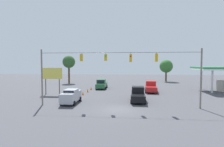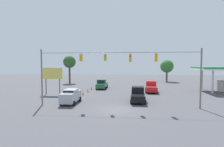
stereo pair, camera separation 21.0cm
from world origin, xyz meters
name	(u,v)px [view 1 (the left image)]	position (x,y,z in m)	size (l,w,h in m)	color
ground_plane	(117,110)	(0.00, 0.00, 0.00)	(140.00, 140.00, 0.00)	#47474C
overhead_signal_span	(119,69)	(-0.07, -1.41, 4.91)	(20.66, 0.38, 7.48)	slate
pickup_truck_red_oncoming_far	(151,87)	(-5.78, -14.19, 0.98)	(2.59, 5.54, 2.12)	red
pickup_truck_black_crossing_near	(138,95)	(-2.75, -5.13, 0.98)	(2.28, 5.52, 2.12)	black
pickup_truck_green_withflow_far	(102,84)	(4.73, -17.99, 0.98)	(2.27, 5.61, 2.12)	#236038
sedan_silver_parked_shoulder	(71,96)	(6.73, -2.84, 1.03)	(2.03, 4.52, 1.97)	#A8AAB2
traffic_cone_nearest	(79,96)	(6.65, -6.22, 0.34)	(0.36, 0.36, 0.69)	orange
traffic_cone_second	(83,93)	(6.74, -9.31, 0.34)	(0.36, 0.36, 0.69)	orange
traffic_cone_third	(88,90)	(6.63, -12.49, 0.34)	(0.36, 0.36, 0.69)	orange
traffic_cone_fourth	(91,88)	(6.66, -15.71, 0.34)	(0.36, 0.36, 0.69)	orange
roadside_billboard	(52,75)	(12.43, -9.49, 3.50)	(3.68, 0.16, 4.85)	#4C473D
tree_horizon_left	(69,62)	(15.95, -28.46, 6.05)	(3.61, 3.61, 7.96)	#4C3823
tree_horizon_right	(166,66)	(-13.15, -35.45, 4.78)	(4.08, 4.08, 6.87)	brown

